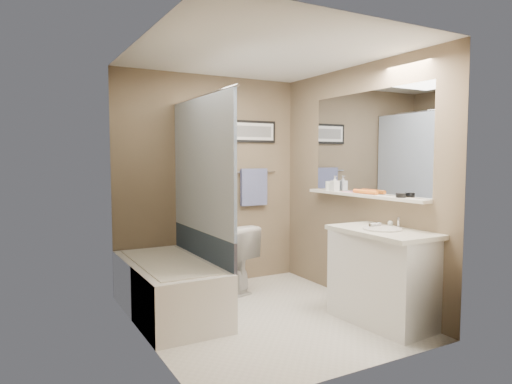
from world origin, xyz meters
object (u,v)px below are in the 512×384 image
vanity (383,279)px  hair_brush_back (362,191)px  bathtub (168,288)px  soap_bottle (335,183)px  candle_bowl_near (401,195)px  glass_jar (329,186)px  toilet (225,258)px  hair_brush_front (369,192)px

vanity → hair_brush_back: 0.91m
bathtub → soap_bottle: (1.79, -0.22, 0.95)m
candle_bowl_near → glass_jar: bearing=90.0°
candle_bowl_near → hair_brush_back: size_ratio=0.41×
toilet → candle_bowl_near: candle_bowl_near is taller
toilet → soap_bottle: size_ratio=4.58×
vanity → hair_brush_front: 0.86m
hair_brush_back → soap_bottle: 0.43m
bathtub → hair_brush_back: bearing=-19.7°
bathtub → toilet: toilet is taller
vanity → soap_bottle: (0.19, 0.92, 0.80)m
glass_jar → toilet: bearing=151.4°
glass_jar → hair_brush_front: bearing=-90.0°
glass_jar → soap_bottle: 0.10m
toilet → candle_bowl_near: 2.01m
vanity → soap_bottle: size_ratio=5.58×
bathtub → hair_brush_front: size_ratio=6.82×
candle_bowl_near → bathtub: bearing=147.3°
vanity → glass_jar: size_ratio=9.00×
candle_bowl_near → soap_bottle: size_ratio=0.56×
bathtub → vanity: (1.60, -1.13, 0.15)m
candle_bowl_near → soap_bottle: bearing=90.0°
hair_brush_front → glass_jar: 0.61m
hair_brush_front → soap_bottle: bearing=90.0°
vanity → soap_bottle: bearing=74.3°
candle_bowl_near → vanity: bearing=175.9°
glass_jar → hair_brush_back: bearing=-90.0°
hair_brush_back → glass_jar: size_ratio=2.20×
toilet → glass_jar: (1.00, -0.55, 0.80)m
bathtub → toilet: 0.90m
bathtub → vanity: size_ratio=1.67×
bathtub → toilet: (0.79, 0.43, 0.12)m
hair_brush_back → toilet: bearing=133.2°
toilet → vanity: 1.76m
bathtub → soap_bottle: 2.03m
vanity → glass_jar: bearing=75.4°
soap_bottle → candle_bowl_near: bearing=-90.0°
candle_bowl_near → soap_bottle: (0.00, 0.93, 0.06)m
hair_brush_back → soap_bottle: bearing=90.0°
toilet → soap_bottle: soap_bottle is taller
toilet → glass_jar: bearing=134.2°
toilet → candle_bowl_near: bearing=105.3°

